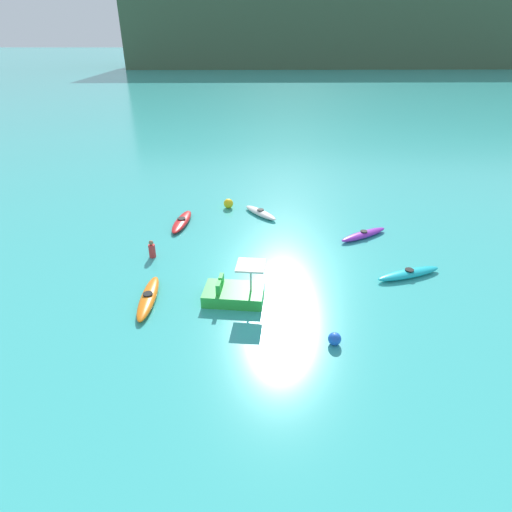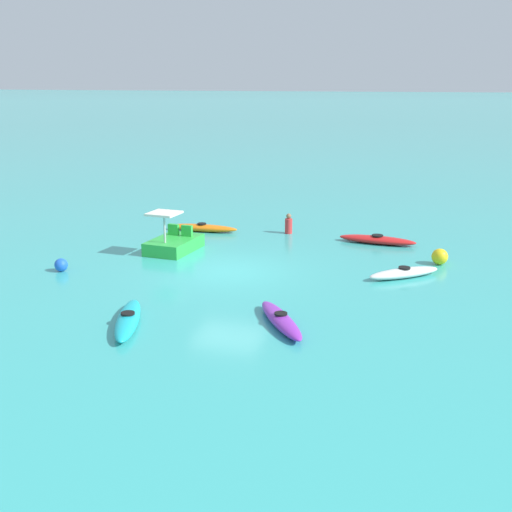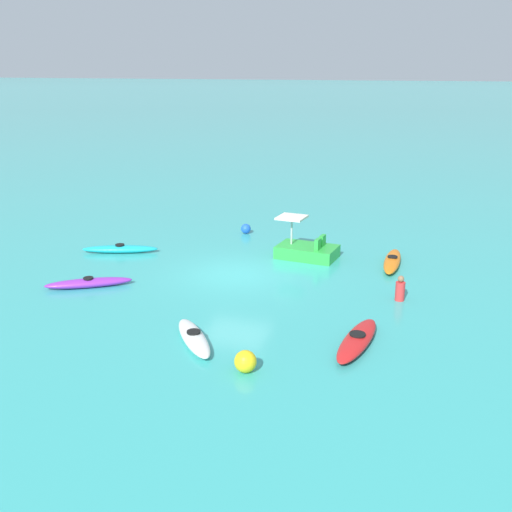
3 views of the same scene
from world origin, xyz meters
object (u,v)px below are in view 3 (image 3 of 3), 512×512
Objects in this scene: kayak_cyan at (120,249)px; kayak_purple at (89,283)px; kayak_white at (194,338)px; buoy_blue at (246,229)px; kayak_red at (357,340)px; buoy_yellow at (245,361)px; pedal_boat_green at (307,250)px; person_near_shore at (400,290)px; kayak_orange at (392,261)px.

kayak_purple is at bearing 105.10° from kayak_cyan.
buoy_blue reaches higher than kayak_white.
kayak_red is 3.52m from buoy_yellow.
buoy_blue is (-4.06, -4.57, 0.07)m from kayak_cyan.
kayak_red is at bearing 113.65° from pedal_boat_green.
kayak_purple is 3.29× the size of person_near_shore.
pedal_boat_green reaches higher than kayak_red.
buoy_yellow is at bearing 135.89° from kayak_cyan.
pedal_boat_green is at bearing -138.27° from kayak_purple.
kayak_purple is 8.50m from buoy_yellow.
person_near_shore is (-7.74, 6.43, 0.15)m from buoy_blue.
kayak_white is 8.97m from pedal_boat_green.
pedal_boat_green reaches higher than kayak_orange.
kayak_purple is 4.90× the size of buoy_yellow.
kayak_cyan is at bearing 48.39° from buoy_blue.
kayak_red is at bearing 78.34° from person_near_shore.
buoy_yellow is (2.65, 10.15, 0.13)m from kayak_orange.
kayak_orange is at bearing -170.23° from kayak_cyan.
buoy_blue is at bearing -78.04° from kayak_white.
buoy_blue is 0.53× the size of person_near_shore.
kayak_cyan is at bearing -8.96° from person_near_shore.
kayak_cyan is (10.99, -5.77, -0.00)m from kayak_red.
kayak_red is 5.46× the size of buoy_yellow.
kayak_cyan is 7.89m from pedal_boat_green.
kayak_white is at bearing -30.45° from buoy_yellow.
kayak_purple is 6.22m from kayak_white.
buoy_yellow reaches higher than kayak_orange.
kayak_red is 12.41m from kayak_cyan.
person_near_shore is (-3.31, -6.37, 0.09)m from buoy_yellow.
kayak_red is 1.11× the size of kayak_purple.
kayak_red is 3.66× the size of person_near_shore.
kayak_orange is (-10.05, -5.97, 0.00)m from kayak_purple.
buoy_blue is at bearing -56.15° from kayak_red.
kayak_orange is at bearing -149.29° from kayak_purple.
buoy_blue is at bearing -20.52° from kayak_orange.
kayak_red is at bearing -135.39° from buoy_yellow.
kayak_purple is at bearing -9.81° from kayak_red.
kayak_orange is 3.48m from pedal_boat_green.
kayak_purple and kayak_white have the same top height.
buoy_yellow reaches higher than kayak_cyan.
kayak_orange is (-11.15, -1.92, 0.00)m from kayak_cyan.
person_near_shore reaches higher than kayak_red.
kayak_purple is 1.14× the size of kayak_white.
person_near_shore is at bearing -168.43° from kayak_purple.
kayak_red and kayak_white have the same top height.
buoy_yellow is at bearing 150.54° from kayak_purple.
buoy_yellow is (-1.97, 1.16, 0.13)m from kayak_white.
kayak_cyan is 11.31m from kayak_orange.
kayak_red is 8.28m from pedal_boat_green.
pedal_boat_green reaches higher than kayak_cyan.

